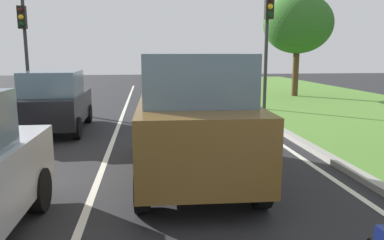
# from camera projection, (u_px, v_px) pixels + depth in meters

# --- Properties ---
(ground_plane) EXTENTS (60.00, 60.00, 0.00)m
(ground_plane) POSITION_uv_depth(u_px,v_px,m) (140.00, 132.00, 11.09)
(ground_plane) COLOR #262628
(lane_line_center) EXTENTS (0.12, 32.00, 0.01)m
(lane_line_center) POSITION_uv_depth(u_px,v_px,m) (116.00, 132.00, 11.01)
(lane_line_center) COLOR silver
(lane_line_center) RESTS_ON ground
(lane_line_right_edge) EXTENTS (0.12, 32.00, 0.01)m
(lane_line_right_edge) POSITION_uv_depth(u_px,v_px,m) (258.00, 129.00, 11.52)
(lane_line_right_edge) COLOR silver
(lane_line_right_edge) RESTS_ON ground
(curb_right) EXTENTS (0.24, 48.00, 0.12)m
(curb_right) POSITION_uv_depth(u_px,v_px,m) (274.00, 126.00, 11.57)
(curb_right) COLOR #9E9B93
(curb_right) RESTS_ON ground
(car_suv_ahead) EXTENTS (2.08, 4.55, 2.28)m
(car_suv_ahead) POSITION_uv_depth(u_px,v_px,m) (193.00, 116.00, 6.84)
(car_suv_ahead) COLOR brown
(car_suv_ahead) RESTS_ON ground
(car_hatchback_far) EXTENTS (1.81, 3.74, 1.78)m
(car_hatchback_far) POSITION_uv_depth(u_px,v_px,m) (55.00, 102.00, 11.02)
(car_hatchback_far) COLOR black
(car_hatchback_far) RESTS_ON ground
(traffic_light_near_right) EXTENTS (0.32, 0.50, 4.65)m
(traffic_light_near_right) POSITION_uv_depth(u_px,v_px,m) (268.00, 30.00, 14.48)
(traffic_light_near_right) COLOR #2D2D2D
(traffic_light_near_right) RESTS_ON ground
(traffic_light_overhead_left) EXTENTS (0.32, 0.50, 4.49)m
(traffic_light_overhead_left) POSITION_uv_depth(u_px,v_px,m) (24.00, 35.00, 15.36)
(traffic_light_overhead_left) COLOR #2D2D2D
(traffic_light_overhead_left) RESTS_ON ground
(tree_roadside_far) EXTENTS (3.55, 3.55, 5.28)m
(tree_roadside_far) POSITION_uv_depth(u_px,v_px,m) (298.00, 24.00, 19.23)
(tree_roadside_far) COLOR #4C331E
(tree_roadside_far) RESTS_ON ground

